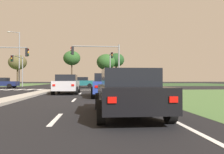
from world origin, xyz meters
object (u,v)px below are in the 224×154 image
(traffic_signal_near_left, at_px, (1,59))
(treeline_second, at_px, (18,62))
(pedestrian_at_median, at_px, (70,80))
(car_silver_third, at_px, (67,84))
(treeline_third, at_px, (72,58))
(car_grey_sixth, at_px, (61,82))
(treeline_fifth, at_px, (116,60))
(street_lamp_third, at_px, (18,56))
(car_black_fifth, at_px, (127,92))
(traffic_signal_near_right, at_px, (100,58))
(traffic_signal_far_left, at_px, (19,65))
(treeline_fourth, at_px, (106,62))
(car_teal_near, at_px, (81,82))
(traffic_signal_far_right, at_px, (111,63))
(car_navy_second, at_px, (1,83))
(car_blue_fourth, at_px, (106,85))

(traffic_signal_near_left, bearing_deg, treeline_second, 106.01)
(pedestrian_at_median, bearing_deg, car_silver_third, -41.10)
(car_silver_third, xyz_separation_m, traffic_signal_near_left, (-8.06, 6.69, 2.73))
(traffic_signal_near_left, height_order, treeline_third, treeline_third)
(car_grey_sixth, relative_size, treeline_fifth, 0.53)
(street_lamp_third, height_order, treeline_second, street_lamp_third)
(car_black_fifth, height_order, treeline_fifth, treeline_fifth)
(car_grey_sixth, xyz_separation_m, traffic_signal_near_right, (7.60, -20.30, 2.98))
(street_lamp_third, bearing_deg, treeline_third, 69.36)
(traffic_signal_far_left, relative_size, treeline_fourth, 0.66)
(treeline_third, bearing_deg, treeline_fifth, -15.87)
(pedestrian_at_median, distance_m, treeline_third, 17.29)
(car_silver_third, distance_m, traffic_signal_near_left, 10.83)
(car_teal_near, relative_size, treeline_third, 0.48)
(traffic_signal_near_right, bearing_deg, treeline_second, 122.16)
(car_grey_sixth, xyz_separation_m, street_lamp_third, (-6.87, -4.90, 4.73))
(traffic_signal_far_right, distance_m, traffic_signal_far_left, 15.22)
(car_silver_third, xyz_separation_m, pedestrian_at_median, (-2.55, 26.28, 0.32))
(car_navy_second, distance_m, treeline_third, 30.82)
(car_blue_fourth, bearing_deg, car_teal_near, 98.73)
(traffic_signal_near_left, distance_m, treeline_second, 33.86)
(traffic_signal_near_left, distance_m, treeline_fourth, 33.29)
(car_blue_fourth, distance_m, car_grey_sixth, 31.48)
(car_navy_second, height_order, traffic_signal_near_left, traffic_signal_near_left)
(car_teal_near, xyz_separation_m, car_silver_third, (-0.27, -14.84, -0.00))
(pedestrian_at_median, bearing_deg, traffic_signal_near_left, -62.36)
(car_black_fifth, height_order, traffic_signal_far_right, traffic_signal_far_right)
(treeline_second, distance_m, treeline_third, 14.07)
(car_blue_fourth, relative_size, traffic_signal_near_left, 0.91)
(street_lamp_third, bearing_deg, car_grey_sixth, 35.49)
(car_teal_near, bearing_deg, treeline_fifth, -18.58)
(treeline_third, bearing_deg, traffic_signal_near_right, -79.19)
(car_blue_fourth, distance_m, pedestrian_at_median, 30.36)
(car_navy_second, xyz_separation_m, traffic_signal_far_left, (0.72, 4.84, 2.85))
(traffic_signal_near_left, relative_size, treeline_fifth, 0.61)
(traffic_signal_near_left, height_order, traffic_signal_near_right, traffic_signal_near_right)
(traffic_signal_near_left, bearing_deg, car_teal_near, 44.35)
(car_black_fifth, height_order, pedestrian_at_median, pedestrian_at_median)
(car_teal_near, bearing_deg, car_black_fifth, -173.37)
(car_blue_fourth, bearing_deg, car_grey_sixth, 104.07)
(car_navy_second, relative_size, street_lamp_third, 0.45)
(street_lamp_third, xyz_separation_m, treeline_fourth, (16.93, 14.93, 0.28))
(car_grey_sixth, height_order, treeline_fourth, treeline_fourth)
(car_blue_fourth, xyz_separation_m, traffic_signal_near_right, (-0.05, 10.24, 2.93))
(car_silver_third, xyz_separation_m, car_grey_sixth, (-4.55, 26.99, -0.05))
(car_blue_fourth, xyz_separation_m, treeline_second, (-20.48, 42.73, 4.90))
(car_silver_third, bearing_deg, traffic_signal_far_left, 119.12)
(car_black_fifth, height_order, street_lamp_third, street_lamp_third)
(traffic_signal_near_right, bearing_deg, treeline_third, 100.81)
(car_silver_third, relative_size, car_grey_sixth, 1.00)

